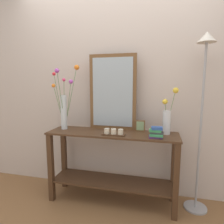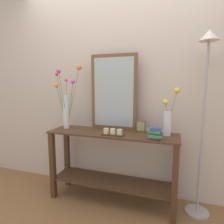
{
  "view_description": "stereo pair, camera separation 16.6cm",
  "coord_description": "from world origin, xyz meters",
  "px_view_note": "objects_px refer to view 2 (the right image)",
  "views": [
    {
      "loc": [
        0.48,
        -1.99,
        1.34
      ],
      "look_at": [
        0.0,
        0.0,
        1.04
      ],
      "focal_mm": 30.48,
      "sensor_mm": 36.0,
      "label": 1
    },
    {
      "loc": [
        0.64,
        -1.94,
        1.34
      ],
      "look_at": [
        0.0,
        0.0,
        1.04
      ],
      "focal_mm": 30.48,
      "sensor_mm": 36.0,
      "label": 2
    }
  ],
  "objects_px": {
    "picture_frame_small": "(141,126)",
    "floor_lamp": "(205,95)",
    "mirror_leaning": "(114,92)",
    "tall_vase_left": "(67,103)",
    "console_table": "(112,159)",
    "candle_tray": "(113,132)",
    "vase_right": "(168,118)",
    "book_stack": "(155,134)"
  },
  "relations": [
    {
      "from": "vase_right",
      "to": "book_stack",
      "type": "distance_m",
      "value": 0.25
    },
    {
      "from": "vase_right",
      "to": "book_stack",
      "type": "bearing_deg",
      "value": -120.57
    },
    {
      "from": "mirror_leaning",
      "to": "picture_frame_small",
      "type": "relative_size",
      "value": 6.94
    },
    {
      "from": "book_stack",
      "to": "floor_lamp",
      "type": "height_order",
      "value": "floor_lamp"
    },
    {
      "from": "tall_vase_left",
      "to": "console_table",
      "type": "bearing_deg",
      "value": -3.88
    },
    {
      "from": "book_stack",
      "to": "floor_lamp",
      "type": "bearing_deg",
      "value": 21.96
    },
    {
      "from": "vase_right",
      "to": "picture_frame_small",
      "type": "bearing_deg",
      "value": 169.85
    },
    {
      "from": "console_table",
      "to": "picture_frame_small",
      "type": "distance_m",
      "value": 0.49
    },
    {
      "from": "mirror_leaning",
      "to": "vase_right",
      "type": "distance_m",
      "value": 0.67
    },
    {
      "from": "book_stack",
      "to": "picture_frame_small",
      "type": "bearing_deg",
      "value": 127.12
    },
    {
      "from": "book_stack",
      "to": "floor_lamp",
      "type": "distance_m",
      "value": 0.61
    },
    {
      "from": "mirror_leaning",
      "to": "floor_lamp",
      "type": "xyz_separation_m",
      "value": [
        0.95,
        -0.09,
        -0.01
      ]
    },
    {
      "from": "vase_right",
      "to": "picture_frame_small",
      "type": "xyz_separation_m",
      "value": [
        -0.29,
        0.05,
        -0.12
      ]
    },
    {
      "from": "tall_vase_left",
      "to": "candle_tray",
      "type": "distance_m",
      "value": 0.7
    },
    {
      "from": "tall_vase_left",
      "to": "picture_frame_small",
      "type": "xyz_separation_m",
      "value": [
        0.88,
        0.09,
        -0.25
      ]
    },
    {
      "from": "mirror_leaning",
      "to": "candle_tray",
      "type": "distance_m",
      "value": 0.49
    },
    {
      "from": "candle_tray",
      "to": "picture_frame_small",
      "type": "relative_size",
      "value": 1.95
    },
    {
      "from": "vase_right",
      "to": "book_stack",
      "type": "relative_size",
      "value": 3.36
    },
    {
      "from": "tall_vase_left",
      "to": "floor_lamp",
      "type": "relative_size",
      "value": 0.41
    },
    {
      "from": "candle_tray",
      "to": "picture_frame_small",
      "type": "bearing_deg",
      "value": 42.2
    },
    {
      "from": "console_table",
      "to": "vase_right",
      "type": "bearing_deg",
      "value": 7.82
    },
    {
      "from": "mirror_leaning",
      "to": "candle_tray",
      "type": "xyz_separation_m",
      "value": [
        0.07,
        -0.26,
        -0.41
      ]
    },
    {
      "from": "vase_right",
      "to": "candle_tray",
      "type": "bearing_deg",
      "value": -161.75
    },
    {
      "from": "picture_frame_small",
      "to": "floor_lamp",
      "type": "bearing_deg",
      "value": -5.5
    },
    {
      "from": "picture_frame_small",
      "to": "floor_lamp",
      "type": "height_order",
      "value": "floor_lamp"
    },
    {
      "from": "console_table",
      "to": "floor_lamp",
      "type": "xyz_separation_m",
      "value": [
        0.92,
        0.07,
        0.74
      ]
    },
    {
      "from": "mirror_leaning",
      "to": "tall_vase_left",
      "type": "relative_size",
      "value": 1.15
    },
    {
      "from": "mirror_leaning",
      "to": "floor_lamp",
      "type": "relative_size",
      "value": 0.47
    },
    {
      "from": "picture_frame_small",
      "to": "book_stack",
      "type": "distance_m",
      "value": 0.3
    },
    {
      "from": "picture_frame_small",
      "to": "floor_lamp",
      "type": "xyz_separation_m",
      "value": [
        0.62,
        -0.06,
        0.37
      ]
    },
    {
      "from": "tall_vase_left",
      "to": "book_stack",
      "type": "height_order",
      "value": "tall_vase_left"
    },
    {
      "from": "console_table",
      "to": "tall_vase_left",
      "type": "height_order",
      "value": "tall_vase_left"
    },
    {
      "from": "tall_vase_left",
      "to": "candle_tray",
      "type": "bearing_deg",
      "value": -12.48
    },
    {
      "from": "tall_vase_left",
      "to": "book_stack",
      "type": "relative_size",
      "value": 5.15
    },
    {
      "from": "console_table",
      "to": "mirror_leaning",
      "type": "distance_m",
      "value": 0.76
    },
    {
      "from": "tall_vase_left",
      "to": "picture_frame_small",
      "type": "distance_m",
      "value": 0.92
    },
    {
      "from": "vase_right",
      "to": "mirror_leaning",
      "type": "bearing_deg",
      "value": 172.27
    },
    {
      "from": "candle_tray",
      "to": "mirror_leaning",
      "type": "bearing_deg",
      "value": 105.66
    },
    {
      "from": "vase_right",
      "to": "tall_vase_left",
      "type": "bearing_deg",
      "value": -178.01
    },
    {
      "from": "console_table",
      "to": "book_stack",
      "type": "distance_m",
      "value": 0.61
    },
    {
      "from": "book_stack",
      "to": "mirror_leaning",
      "type": "bearing_deg",
      "value": 152.08
    },
    {
      "from": "picture_frame_small",
      "to": "mirror_leaning",
      "type": "bearing_deg",
      "value": 174.42
    }
  ]
}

